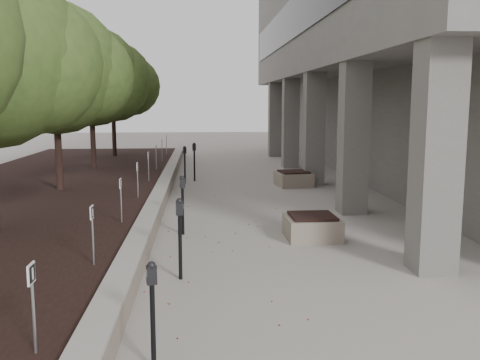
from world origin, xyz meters
name	(u,v)px	position (x,y,z in m)	size (l,w,h in m)	color
ground	(244,296)	(0.00, 0.00, 0.00)	(90.00, 90.00, 0.00)	gray
retaining_wall	(164,188)	(-1.82, 9.00, 0.25)	(0.39, 26.00, 0.50)	gray
planting_bed	(46,191)	(-5.50, 9.00, 0.20)	(7.00, 26.00, 0.40)	black
crabapple_tree_3	(56,96)	(-4.80, 8.00, 3.12)	(4.60, 4.00, 5.44)	#334D1D
crabapple_tree_4	(91,98)	(-4.80, 13.00, 3.12)	(4.60, 4.00, 5.44)	#334D1D
crabapple_tree_5	(113,99)	(-4.80, 18.00, 3.12)	(4.60, 4.00, 5.44)	#334D1D
parking_sign_1	(33,309)	(-2.35, -2.50, 0.88)	(0.04, 0.22, 0.96)	black
parking_sign_2	(93,235)	(-2.35, 0.50, 0.88)	(0.04, 0.22, 0.96)	black
parking_sign_3	(121,200)	(-2.35, 3.50, 0.88)	(0.04, 0.22, 0.96)	black
parking_sign_4	(138,180)	(-2.35, 6.50, 0.88)	(0.04, 0.22, 0.96)	black
parking_sign_5	(149,167)	(-2.35, 9.50, 0.88)	(0.04, 0.22, 0.96)	black
parking_sign_6	(156,157)	(-2.35, 12.50, 0.88)	(0.04, 0.22, 0.96)	black
parking_sign_7	(162,150)	(-2.35, 15.50, 0.88)	(0.04, 0.22, 0.96)	black
parking_sign_8	(166,145)	(-2.35, 18.50, 0.88)	(0.04, 0.22, 0.96)	black
parking_meter_1	(153,316)	(-1.18, -2.17, 0.63)	(0.12, 0.09, 1.25)	black
parking_meter_2	(180,239)	(-1.00, 0.87, 0.70)	(0.14, 0.10, 1.39)	black
parking_meter_3	(183,205)	(-1.06, 3.93, 0.67)	(0.13, 0.10, 1.35)	black
parking_meter_4	(185,165)	(-1.24, 11.48, 0.69)	(0.14, 0.10, 1.39)	black
parking_meter_5	(194,162)	(-0.90, 12.08, 0.73)	(0.14, 0.10, 1.46)	black
planter_front	(312,227)	(1.77, 3.38, 0.27)	(1.14, 1.14, 0.53)	gray
planter_back	(294,178)	(2.63, 10.65, 0.27)	(1.16, 1.16, 0.54)	gray
berry_scatter	(223,223)	(-0.10, 5.00, 0.01)	(3.30, 14.10, 0.02)	maroon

